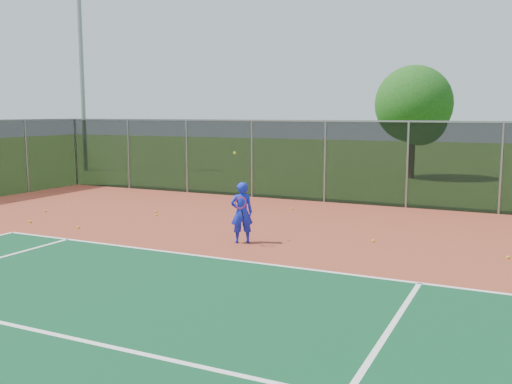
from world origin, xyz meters
TOP-DOWN VIEW (x-y plane):
  - ground at (0.00, 0.00)m, footprint 120.00×120.00m
  - court_apron at (0.00, 2.00)m, footprint 30.00×20.00m
  - fence_back at (0.00, 12.00)m, footprint 30.00×0.06m
  - tennis_player at (-2.72, 4.66)m, footprint 0.68×0.73m
  - practice_ball_0 at (3.48, 5.83)m, footprint 0.07×0.07m
  - practice_ball_1 at (-6.93, 6.89)m, footprint 0.07×0.07m
  - practice_ball_2 at (-7.79, 4.27)m, footprint 0.07×0.07m
  - practice_ball_3 at (-10.72, 5.89)m, footprint 0.07×0.07m
  - practice_ball_4 at (-9.69, 4.28)m, footprint 0.07×0.07m
  - practice_ball_5 at (-3.45, 9.87)m, footprint 0.07×0.07m
  - practice_ball_6 at (0.30, 6.18)m, footprint 0.07×0.07m
  - practice_ball_7 at (-3.59, 6.22)m, footprint 0.07×0.07m
  - practice_ball_8 at (-7.29, 7.35)m, footprint 0.07×0.07m
  - floodlight_nw at (-19.34, 17.39)m, footprint 0.90×0.40m
  - tree_back_left at (-1.47, 21.44)m, footprint 3.87×3.87m

SIDE VIEW (x-z plane):
  - ground at x=0.00m, z-range 0.00..0.00m
  - court_apron at x=0.00m, z-range 0.00..0.02m
  - practice_ball_0 at x=3.48m, z-range 0.02..0.09m
  - practice_ball_1 at x=-6.93m, z-range 0.02..0.09m
  - practice_ball_2 at x=-7.79m, z-range 0.02..0.09m
  - practice_ball_3 at x=-10.72m, z-range 0.02..0.09m
  - practice_ball_4 at x=-9.69m, z-range 0.02..0.09m
  - practice_ball_5 at x=-3.45m, z-range 0.02..0.09m
  - practice_ball_6 at x=0.30m, z-range 0.02..0.09m
  - practice_ball_7 at x=-3.59m, z-range 0.02..0.09m
  - practice_ball_8 at x=-7.29m, z-range 0.02..0.09m
  - tennis_player at x=-2.72m, z-range -0.35..1.96m
  - fence_back at x=0.00m, z-range 0.05..3.08m
  - tree_back_left at x=-1.47m, z-range 0.72..6.41m
  - floodlight_nw at x=-19.34m, z-range 0.77..12.82m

